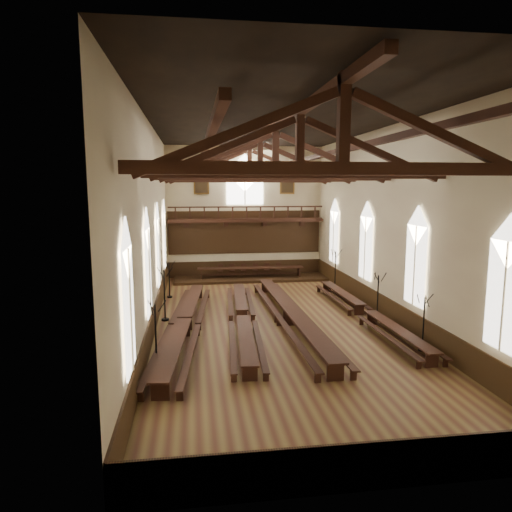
{
  "coord_description": "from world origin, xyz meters",
  "views": [
    {
      "loc": [
        -4.05,
        -22.07,
        6.9
      ],
      "look_at": [
        -0.74,
        1.5,
        3.3
      ],
      "focal_mm": 32.0,
      "sensor_mm": 36.0,
      "label": 1
    }
  ],
  "objects_px": {
    "dais": "(251,278)",
    "refectory_row_d": "(365,311)",
    "refectory_row_b": "(243,316)",
    "high_table": "(251,269)",
    "candelabrum_left_near": "(156,345)",
    "candelabrum_left_far": "(169,286)",
    "refectory_row_c": "(291,312)",
    "candelabrum_right_near": "(423,334)",
    "candelabrum_right_far": "(335,277)",
    "candelabrum_left_mid": "(165,304)",
    "candelabrum_right_mid": "(377,305)",
    "refectory_row_a": "(185,322)"
  },
  "relations": [
    {
      "from": "refectory_row_a",
      "to": "candelabrum_right_mid",
      "type": "relative_size",
      "value": 5.92
    },
    {
      "from": "candelabrum_left_near",
      "to": "candelabrum_right_near",
      "type": "relative_size",
      "value": 1.04
    },
    {
      "from": "candelabrum_left_far",
      "to": "refectory_row_d",
      "type": "bearing_deg",
      "value": -31.5
    },
    {
      "from": "candelabrum_left_far",
      "to": "candelabrum_left_near",
      "type": "bearing_deg",
      "value": -90.0
    },
    {
      "from": "dais",
      "to": "refectory_row_d",
      "type": "bearing_deg",
      "value": -67.71
    },
    {
      "from": "high_table",
      "to": "candelabrum_right_mid",
      "type": "height_order",
      "value": "candelabrum_right_mid"
    },
    {
      "from": "candelabrum_left_near",
      "to": "candelabrum_right_far",
      "type": "xyz_separation_m",
      "value": [
        11.1,
        12.03,
        0.05
      ]
    },
    {
      "from": "refectory_row_a",
      "to": "refectory_row_b",
      "type": "xyz_separation_m",
      "value": [
        2.86,
        0.76,
        -0.06
      ]
    },
    {
      "from": "candelabrum_right_near",
      "to": "candelabrum_right_mid",
      "type": "height_order",
      "value": "candelabrum_right_mid"
    },
    {
      "from": "refectory_row_a",
      "to": "refectory_row_c",
      "type": "relative_size",
      "value": 0.99
    },
    {
      "from": "refectory_row_c",
      "to": "candelabrum_left_near",
      "type": "xyz_separation_m",
      "value": [
        -6.38,
        -4.57,
        0.2
      ]
    },
    {
      "from": "candelabrum_right_mid",
      "to": "refectory_row_b",
      "type": "bearing_deg",
      "value": -177.89
    },
    {
      "from": "refectory_row_d",
      "to": "candelabrum_right_near",
      "type": "distance_m",
      "value": 4.8
    },
    {
      "from": "refectory_row_a",
      "to": "candelabrum_left_mid",
      "type": "relative_size",
      "value": 5.18
    },
    {
      "from": "candelabrum_left_near",
      "to": "candelabrum_right_far",
      "type": "bearing_deg",
      "value": 47.29
    },
    {
      "from": "dais",
      "to": "candelabrum_left_mid",
      "type": "bearing_deg",
      "value": -120.14
    },
    {
      "from": "refectory_row_b",
      "to": "candelabrum_left_near",
      "type": "height_order",
      "value": "candelabrum_left_near"
    },
    {
      "from": "refectory_row_c",
      "to": "dais",
      "type": "bearing_deg",
      "value": 92.95
    },
    {
      "from": "dais",
      "to": "candelabrum_left_far",
      "type": "bearing_deg",
      "value": -139.73
    },
    {
      "from": "candelabrum_left_far",
      "to": "candelabrum_right_mid",
      "type": "xyz_separation_m",
      "value": [
        11.1,
        -6.3,
        0.04
      ]
    },
    {
      "from": "candelabrum_left_mid",
      "to": "candelabrum_right_mid",
      "type": "height_order",
      "value": "candelabrum_left_mid"
    },
    {
      "from": "candelabrum_right_near",
      "to": "refectory_row_b",
      "type": "bearing_deg",
      "value": 147.5
    },
    {
      "from": "refectory_row_c",
      "to": "candelabrum_left_mid",
      "type": "height_order",
      "value": "candelabrum_left_mid"
    },
    {
      "from": "candelabrum_right_mid",
      "to": "candelabrum_right_near",
      "type": "bearing_deg",
      "value": -90.0
    },
    {
      "from": "candelabrum_left_mid",
      "to": "refectory_row_d",
      "type": "bearing_deg",
      "value": -7.21
    },
    {
      "from": "refectory_row_b",
      "to": "high_table",
      "type": "relative_size",
      "value": 1.75
    },
    {
      "from": "refectory_row_d",
      "to": "candelabrum_left_mid",
      "type": "xyz_separation_m",
      "value": [
        -10.42,
        1.32,
        0.38
      ]
    },
    {
      "from": "candelabrum_left_mid",
      "to": "candelabrum_right_mid",
      "type": "bearing_deg",
      "value": -6.32
    },
    {
      "from": "refectory_row_d",
      "to": "refectory_row_c",
      "type": "bearing_deg",
      "value": -178.25
    },
    {
      "from": "candelabrum_left_near",
      "to": "candelabrum_right_mid",
      "type": "bearing_deg",
      "value": 23.31
    },
    {
      "from": "candelabrum_left_mid",
      "to": "refectory_row_c",
      "type": "bearing_deg",
      "value": -12.72
    },
    {
      "from": "refectory_row_c",
      "to": "candelabrum_right_far",
      "type": "distance_m",
      "value": 8.83
    },
    {
      "from": "refectory_row_a",
      "to": "candelabrum_left_near",
      "type": "relative_size",
      "value": 5.71
    },
    {
      "from": "candelabrum_right_mid",
      "to": "candelabrum_right_far",
      "type": "height_order",
      "value": "candelabrum_right_far"
    },
    {
      "from": "candelabrum_left_near",
      "to": "candelabrum_left_far",
      "type": "height_order",
      "value": "candelabrum_left_near"
    },
    {
      "from": "high_table",
      "to": "candelabrum_left_near",
      "type": "bearing_deg",
      "value": -109.91
    },
    {
      "from": "refectory_row_d",
      "to": "candelabrum_left_near",
      "type": "height_order",
      "value": "candelabrum_left_near"
    },
    {
      "from": "candelabrum_right_far",
      "to": "dais",
      "type": "bearing_deg",
      "value": 143.29
    },
    {
      "from": "candelabrum_right_mid",
      "to": "dais",
      "type": "bearing_deg",
      "value": 115.36
    },
    {
      "from": "high_table",
      "to": "candelabrum_left_mid",
      "type": "xyz_separation_m",
      "value": [
        -5.79,
        -9.97,
        0.04
      ]
    },
    {
      "from": "refectory_row_c",
      "to": "candelabrum_right_near",
      "type": "bearing_deg",
      "value": -44.39
    },
    {
      "from": "candelabrum_left_far",
      "to": "high_table",
      "type": "bearing_deg",
      "value": 40.27
    },
    {
      "from": "refectory_row_d",
      "to": "candelabrum_left_far",
      "type": "distance_m",
      "value": 12.22
    },
    {
      "from": "candelabrum_left_mid",
      "to": "candelabrum_right_near",
      "type": "bearing_deg",
      "value": -28.64
    },
    {
      "from": "high_table",
      "to": "candelabrum_right_far",
      "type": "xyz_separation_m",
      "value": [
        5.31,
        -3.96,
        0.01
      ]
    },
    {
      "from": "refectory_row_d",
      "to": "candelabrum_left_mid",
      "type": "distance_m",
      "value": 10.51
    },
    {
      "from": "candelabrum_right_near",
      "to": "high_table",
      "type": "bearing_deg",
      "value": 108.32
    },
    {
      "from": "dais",
      "to": "candelabrum_right_near",
      "type": "height_order",
      "value": "candelabrum_right_near"
    },
    {
      "from": "candelabrum_right_far",
      "to": "candelabrum_left_mid",
      "type": "bearing_deg",
      "value": -151.55
    },
    {
      "from": "refectory_row_b",
      "to": "candelabrum_right_mid",
      "type": "distance_m",
      "value": 7.18
    }
  ]
}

